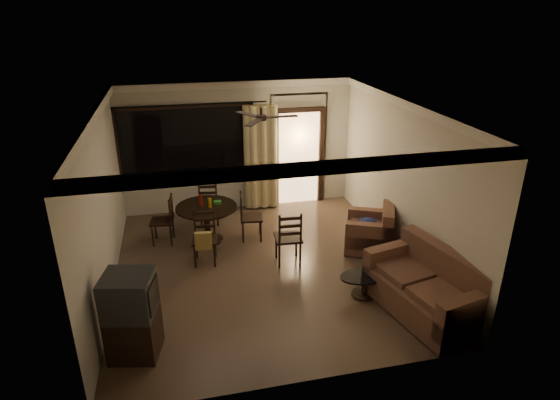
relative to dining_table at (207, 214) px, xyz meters
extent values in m
plane|color=#7F6651|center=(0.85, -1.24, -0.57)|extent=(5.50, 5.50, 0.00)
plane|color=beige|center=(0.85, 1.51, 0.83)|extent=(5.00, 0.00, 5.00)
plane|color=beige|center=(0.85, -3.99, 0.83)|extent=(5.00, 0.00, 5.00)
plane|color=beige|center=(-1.65, -1.24, 0.83)|extent=(0.00, 5.50, 5.50)
plane|color=beige|center=(3.35, -1.24, 0.83)|extent=(0.00, 5.50, 5.50)
plane|color=white|center=(0.85, -1.24, 2.23)|extent=(5.50, 5.50, 0.00)
cube|color=black|center=(-0.25, 1.48, 1.01)|extent=(2.70, 0.04, 1.45)
cylinder|color=black|center=(-0.15, 1.39, 1.81)|extent=(3.20, 0.03, 0.03)
cube|color=#FFC684|center=(2.20, 1.46, 0.48)|extent=(0.91, 0.03, 2.08)
cube|color=white|center=(3.34, -0.19, 0.73)|extent=(0.02, 0.18, 0.12)
cylinder|color=black|center=(0.85, -1.24, 2.17)|extent=(0.03, 0.03, 0.12)
cylinder|color=black|center=(0.85, -1.24, 2.08)|extent=(0.16, 0.16, 0.08)
cylinder|color=black|center=(0.00, 0.00, 0.13)|extent=(1.15, 1.15, 0.04)
cylinder|color=black|center=(0.00, 0.00, -0.21)|extent=(0.12, 0.12, 0.67)
cylinder|color=black|center=(0.00, 0.00, -0.55)|extent=(0.58, 0.58, 0.03)
cylinder|color=maroon|center=(-0.09, 0.06, 0.26)|extent=(0.06, 0.06, 0.22)
cylinder|color=#C38914|center=(0.07, -0.06, 0.24)|extent=(0.06, 0.06, 0.18)
cube|color=#297D25|center=(0.22, 0.08, 0.18)|extent=(0.14, 0.10, 0.05)
cube|color=black|center=(-0.84, 0.11, -0.12)|extent=(0.47, 0.47, 0.04)
cube|color=black|center=(0.84, -0.11, -0.12)|extent=(0.47, 0.47, 0.04)
cube|color=black|center=(-0.12, -0.84, -0.12)|extent=(0.47, 0.47, 0.04)
cube|color=#A18645|center=(-0.15, -1.07, -0.02)|extent=(0.29, 0.12, 0.32)
cube|color=black|center=(0.11, 0.79, -0.12)|extent=(0.47, 0.47, 0.04)
cube|color=black|center=(-1.20, -3.00, -0.26)|extent=(0.72, 0.67, 0.62)
cube|color=black|center=(-1.20, -3.00, 0.33)|extent=(0.72, 0.67, 0.56)
cube|color=black|center=(-0.89, -3.07, 0.33)|extent=(0.12, 0.44, 0.38)
cube|color=#422B1F|center=(2.90, -3.03, -0.33)|extent=(1.31, 1.94, 0.44)
cube|color=#422B1F|center=(3.26, -2.95, 0.04)|extent=(0.61, 1.78, 0.72)
cube|color=#422B1F|center=(3.08, -3.80, -0.10)|extent=(0.96, 0.40, 0.56)
cube|color=#422B1F|center=(2.73, -2.26, -0.10)|extent=(0.96, 0.40, 0.56)
cube|color=#422B1F|center=(2.85, -3.04, -0.07)|extent=(0.99, 1.66, 0.13)
cube|color=#422B1F|center=(2.90, -1.00, -0.35)|extent=(1.11, 1.11, 0.39)
cube|color=#422B1F|center=(3.19, -1.13, -0.03)|extent=(0.53, 0.84, 0.64)
cube|color=#422B1F|center=(2.77, -1.30, -0.16)|extent=(0.83, 0.51, 0.49)
cube|color=#422B1F|center=(3.04, -0.70, -0.16)|extent=(0.83, 0.51, 0.49)
cube|color=#422B1F|center=(2.86, -0.98, -0.13)|extent=(0.80, 0.83, 0.12)
ellipsoid|color=navy|center=(2.86, -0.98, -0.02)|extent=(0.35, 0.29, 0.10)
ellipsoid|color=black|center=(2.25, -2.42, -0.22)|extent=(0.82, 0.49, 0.03)
cylinder|color=black|center=(2.25, -2.42, -0.40)|extent=(0.09, 0.09, 0.33)
cylinder|color=black|center=(2.25, -2.42, -0.56)|extent=(0.40, 0.40, 0.03)
cube|color=black|center=(1.31, -1.16, -0.08)|extent=(0.48, 0.48, 0.04)
camera|label=1|loc=(-0.45, -8.22, 3.69)|focal=30.00mm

